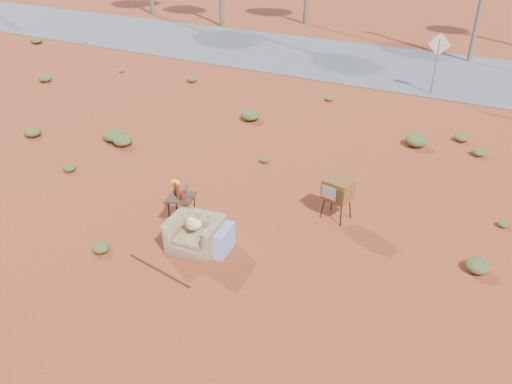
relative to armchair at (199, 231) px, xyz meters
The scene contains 8 objects.
ground 0.58m from the armchair, 11.13° to the left, with size 140.00×140.00×0.00m, color maroon.
highway 15.09m from the armchair, 88.47° to the left, with size 140.00×7.00×0.04m, color #565659.
armchair is the anchor object (origin of this frame).
tv_unit 3.07m from the armchair, 50.59° to the left, with size 0.66×0.57×0.92m.
side_table 1.00m from the armchair, 148.66° to the left, with size 0.64×0.64×1.03m.
rusty_bar 1.08m from the armchair, 104.47° to the right, with size 0.04×0.04×1.57m, color #532616.
road_sign 12.28m from the armchair, 81.04° to the left, with size 0.78×0.06×2.19m.
scrub_patch 4.52m from the armchair, 95.35° to the left, with size 17.49×8.07×0.33m.
Camera 1 is at (4.49, -6.62, 5.82)m, focal length 35.00 mm.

